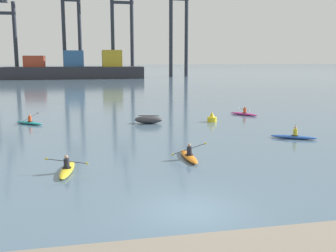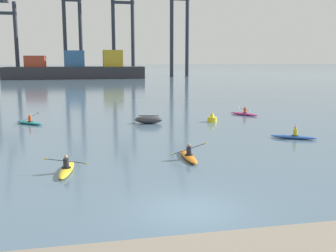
{
  "view_description": "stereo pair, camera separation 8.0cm",
  "coord_description": "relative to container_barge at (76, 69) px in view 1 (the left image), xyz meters",
  "views": [
    {
      "loc": [
        -4.05,
        -14.59,
        5.97
      ],
      "look_at": [
        2.61,
        16.42,
        0.6
      ],
      "focal_mm": 42.58,
      "sensor_mm": 36.0,
      "label": 1
    },
    {
      "loc": [
        -3.97,
        -14.6,
        5.97
      ],
      "look_at": [
        2.61,
        16.42,
        0.6
      ],
      "focal_mm": 42.58,
      "sensor_mm": 36.0,
      "label": 2
    }
  ],
  "objects": [
    {
      "name": "ground_plane",
      "position": [
        5.86,
        -109.38,
        -2.85
      ],
      "size": [
        800.0,
        800.0,
        0.0
      ],
      "primitive_type": "plane",
      "color": "slate"
    },
    {
      "name": "gantry_crane_east",
      "position": [
        33.82,
        7.82,
        16.58
      ],
      "size": [
        6.53,
        14.69,
        40.09
      ],
      "color": "#232833",
      "rests_on": "ground"
    },
    {
      "name": "channel_buoy",
      "position": [
        13.85,
        -88.0,
        -2.49
      ],
      "size": [
        0.9,
        0.9,
        1.0
      ],
      "color": "yellow",
      "rests_on": "ground"
    },
    {
      "name": "gantry_crane_west_mid",
      "position": [
        -0.95,
        12.27,
        16.67
      ],
      "size": [
        6.23,
        20.36,
        39.71
      ],
      "color": "#232833",
      "rests_on": "ground"
    },
    {
      "name": "capsized_dinghy",
      "position": [
        7.74,
        -87.67,
        -2.5
      ],
      "size": [
        2.8,
        1.73,
        0.76
      ],
      "color": "#38383D",
      "rests_on": "ground"
    },
    {
      "name": "container_barge",
      "position": [
        0.0,
        0.0,
        0.0
      ],
      "size": [
        41.2,
        8.31,
        8.55
      ],
      "color": "#28282D",
      "rests_on": "ground"
    },
    {
      "name": "kayak_magenta",
      "position": [
        18.64,
        -84.39,
        -2.68
      ],
      "size": [
        2.38,
        3.16,
        0.95
      ],
      "color": "#C13384",
      "rests_on": "ground"
    },
    {
      "name": "kayak_yellow",
      "position": [
        0.86,
        -102.79,
        -2.68
      ],
      "size": [
        2.26,
        3.45,
        0.95
      ],
      "color": "yellow",
      "rests_on": "ground"
    },
    {
      "name": "kayak_teal",
      "position": [
        -3.09,
        -85.88,
        -2.68
      ],
      "size": [
        2.9,
        2.75,
        1.01
      ],
      "color": "teal",
      "rests_on": "ground"
    },
    {
      "name": "kayak_orange",
      "position": [
        7.96,
        -101.36,
        -2.68
      ],
      "size": [
        2.22,
        3.41,
        0.98
      ],
      "color": "orange",
      "rests_on": "ground"
    },
    {
      "name": "kayak_blue",
      "position": [
        17.3,
        -97.14,
        -2.68
      ],
      "size": [
        3.2,
        2.32,
        0.98
      ],
      "color": "#2856B2",
      "rests_on": "ground"
    },
    {
      "name": "gantry_crane_east_mid",
      "position": [
        15.47,
        11.82,
        15.96
      ],
      "size": [
        7.64,
        15.3,
        38.46
      ],
      "color": "#232833",
      "rests_on": "ground"
    },
    {
      "name": "gantry_crane_west",
      "position": [
        -21.19,
        7.48,
        13.51
      ],
      "size": [
        7.9,
        17.73,
        34.95
      ],
      "color": "#232833",
      "rests_on": "ground"
    }
  ]
}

